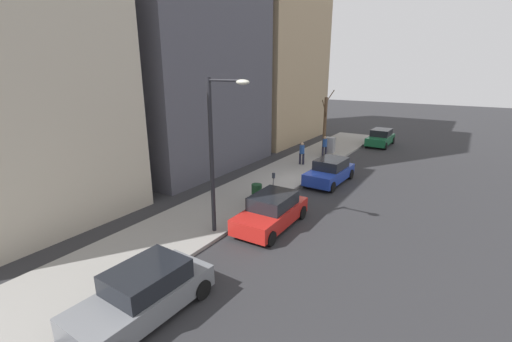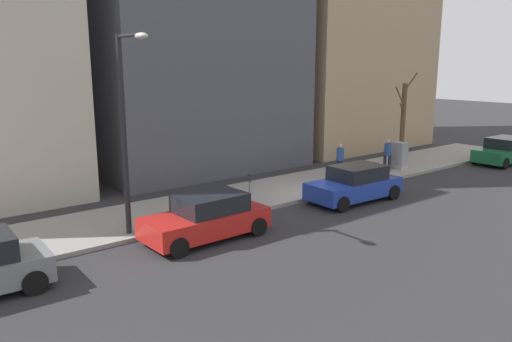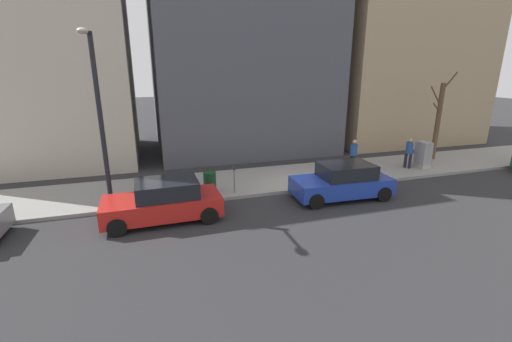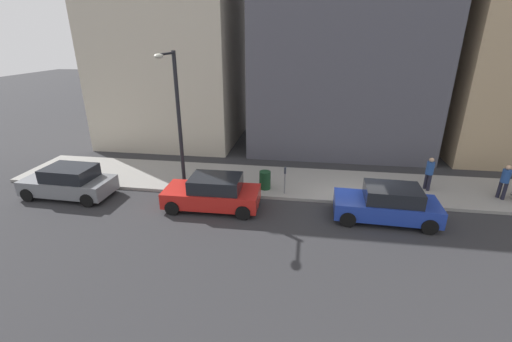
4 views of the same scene
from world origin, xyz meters
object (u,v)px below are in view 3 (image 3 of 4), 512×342
parking_meter (234,175)px  office_tower_left (389,4)px  parked_car_red (164,201)px  pedestrian_midblock (354,153)px  parked_car_blue (342,182)px  streetlamp (98,108)px  trash_bin (210,182)px  office_tower_right (42,35)px  utility_box (423,155)px  bare_tree (438,120)px  pedestrian_near_meter (409,151)px

parking_meter → office_tower_left: 20.72m
parked_car_red → pedestrian_midblock: (3.16, -10.00, 0.35)m
parked_car_blue → streetlamp: size_ratio=0.66×
parking_meter → streetlamp: 5.90m
streetlamp → pedestrian_midblock: 12.44m
parking_meter → office_tower_left: bearing=-54.7°
parked_car_blue → trash_bin: size_ratio=4.74×
parked_car_red → office_tower_right: size_ratio=0.29×
parked_car_blue → parked_car_red: 7.46m
utility_box → office_tower_left: bearing=-23.1°
bare_tree → pedestrian_near_meter: (-1.18, 2.87, -1.40)m
office_tower_right → pedestrian_near_meter: bearing=-114.8°
trash_bin → pedestrian_midblock: pedestrian_midblock is taller
pedestrian_near_meter → streetlamp: bearing=-114.8°
pedestrian_near_meter → utility_box: bearing=53.7°
pedestrian_near_meter → trash_bin: bearing=-116.4°
streetlamp → parked_car_red: bearing=-127.0°
parked_car_red → office_tower_right: (11.28, 5.62, 6.51)m
parked_car_blue → parking_meter: bearing=71.9°
parked_car_red → trash_bin: size_ratio=4.70×
office_tower_left → parking_meter: bearing=125.3°
parked_car_blue → pedestrian_near_meter: size_ratio=2.57×
streetlamp → trash_bin: bearing=-81.3°
streetlamp → office_tower_right: size_ratio=0.45×
parking_meter → office_tower_right: bearing=42.1°
parked_car_red → bare_tree: bare_tree is taller
bare_tree → pedestrian_midblock: 6.18m
bare_tree → office_tower_right: 23.35m
bare_tree → office_tower_left: (8.59, -2.23, 7.72)m
streetlamp → office_tower_left: office_tower_left is taller
parking_meter → office_tower_right: 14.40m
parked_car_blue → parking_meter: 4.68m
streetlamp → office_tower_right: office_tower_right is taller
pedestrian_near_meter → office_tower_right: 21.53m
parked_car_red → streetlamp: streetlamp is taller
trash_bin → parked_car_red: bearing=135.5°
office_tower_right → parked_car_blue: bearing=-130.7°
parking_meter → parked_car_blue: bearing=-110.3°
office_tower_right → utility_box: bearing=-114.1°
parked_car_blue → trash_bin: 5.77m
bare_tree → office_tower_right: office_tower_right is taller
office_tower_left → parked_car_red: bearing=124.2°
parked_car_blue → office_tower_left: bearing=-38.8°
parked_car_blue → bare_tree: 9.48m
utility_box → parked_car_blue: bearing=110.8°
streetlamp → utility_box: bearing=-86.4°
parked_car_blue → office_tower_right: (11.25, 13.08, 6.51)m
streetlamp → bare_tree: size_ratio=1.27×
office_tower_left → pedestrian_midblock: bearing=138.3°
parked_car_red → streetlamp: (1.49, 1.98, 3.28)m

